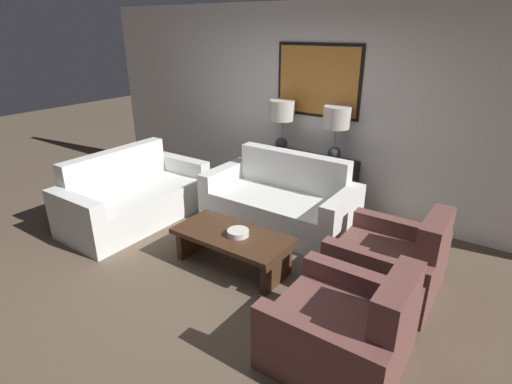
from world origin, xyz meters
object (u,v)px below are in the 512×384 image
Objects in this scene: console_table at (305,182)px; couch_by_side at (134,198)px; decorative_bowl at (238,233)px; table_lamp_left at (282,115)px; table_lamp_right at (336,123)px; armchair_near_camera at (344,330)px; armchair_near_back_wall at (390,263)px; couch_by_back_wall at (280,203)px; coffee_table at (232,242)px.

couch_by_side is at bearing -136.06° from console_table.
couch_by_side is 8.42× the size of decorative_bowl.
console_table is 1.75m from decorative_bowl.
console_table is at bearing 95.51° from decorative_bowl.
decorative_bowl is at bearing -84.49° from console_table.
table_lamp_left and table_lamp_right have the same top height.
table_lamp_left is (-0.39, 0.00, 0.87)m from console_table.
decorative_bowl is (-0.22, -1.74, -0.83)m from table_lamp_right.
armchair_near_camera is at bearing -12.63° from couch_by_side.
console_table is at bearing 124.14° from armchair_near_camera.
table_lamp_right is at bearing 82.66° from decorative_bowl.
table_lamp_right is 1.93m from armchair_near_back_wall.
decorative_bowl is at bearing -72.16° from table_lamp_left.
couch_by_back_wall is (0.00, -0.64, -0.08)m from console_table.
couch_by_back_wall reaches higher than coffee_table.
console_table is 6.14× the size of decorative_bowl.
console_table is 1.44× the size of armchair_near_camera.
coffee_table is 1.56m from armchair_near_camera.
table_lamp_right reaches higher than couch_by_back_wall.
table_lamp_left reaches higher than couch_by_back_wall.
coffee_table is (0.48, -1.74, -0.96)m from table_lamp_left.
couch_by_side is at bearing -142.13° from table_lamp_right.
coffee_table is 0.15m from decorative_bowl.
couch_by_back_wall is 1.53× the size of coffee_table.
couch_by_back_wall is (-0.39, -0.64, -0.95)m from table_lamp_right.
coffee_table is at bearing -177.19° from decorative_bowl.
table_lamp_right reaches higher than coffee_table.
decorative_bowl is 0.23× the size of armchair_near_back_wall.
couch_by_back_wall is 1.12m from decorative_bowl.
table_lamp_right is 2.74m from couch_by_side.
couch_by_side reaches higher than armchair_near_back_wall.
armchair_near_camera is at bearing -49.67° from table_lamp_left.
armchair_near_back_wall is (3.19, 0.38, -0.02)m from couch_by_side.
armchair_near_camera is (1.55, -2.29, -0.10)m from console_table.
armchair_near_back_wall is (1.55, -0.55, -0.02)m from couch_by_back_wall.
console_table is at bearing 180.00° from table_lamp_right.
armchair_near_camera is (3.19, -0.71, -0.02)m from couch_by_side.
coffee_table is at bearing -99.81° from table_lamp_right.
table_lamp_left is 0.74× the size of armchair_near_camera.
decorative_bowl is 0.23× the size of armchair_near_camera.
armchair_near_back_wall is at bearing 90.00° from armchair_near_camera.
console_table is at bearing 90.00° from couch_by_back_wall.
table_lamp_left reaches higher than armchair_near_camera.
table_lamp_left is 2.48m from armchair_near_back_wall.
couch_by_side is at bearing 167.37° from armchair_near_camera.
table_lamp_right is 1.21m from couch_by_back_wall.
couch_by_back_wall is 1.11m from coffee_table.
couch_by_side reaches higher than decorative_bowl.
coffee_table is 1.29× the size of armchair_near_camera.
couch_by_back_wall reaches higher than armchair_near_back_wall.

